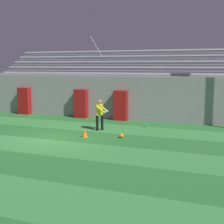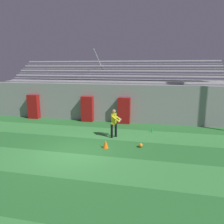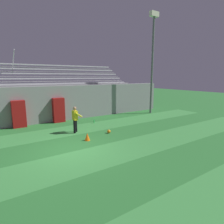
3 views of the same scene
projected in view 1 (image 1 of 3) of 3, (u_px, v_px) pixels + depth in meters
ground_plane at (52, 139)px, 14.91m from camera, size 80.00×80.00×0.00m
turf_stripe_mid at (36, 145)px, 13.65m from camera, size 28.00×2.32×0.01m
turf_stripe_far at (82, 126)px, 17.94m from camera, size 28.00×2.32×0.01m
back_wall at (103, 97)px, 20.71m from camera, size 24.00×0.60×2.80m
padding_pillar_gate_left at (81, 104)px, 20.76m from camera, size 0.88×0.44×1.89m
padding_pillar_gate_right at (121, 106)px, 19.78m from camera, size 0.88×0.44×1.89m
padding_pillar_far_left at (24, 101)px, 22.34m from camera, size 0.88×0.44×1.89m
bleacher_stand at (116, 92)px, 22.86m from camera, size 18.00×4.05×5.43m
goalkeeper at (100, 113)px, 16.72m from camera, size 0.57×0.58×1.67m
soccer_ball at (121, 136)px, 15.05m from camera, size 0.22×0.22×0.22m
traffic_cone at (85, 133)px, 15.20m from camera, size 0.30×0.30×0.42m
water_bottle at (146, 126)px, 17.50m from camera, size 0.07×0.07×0.24m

